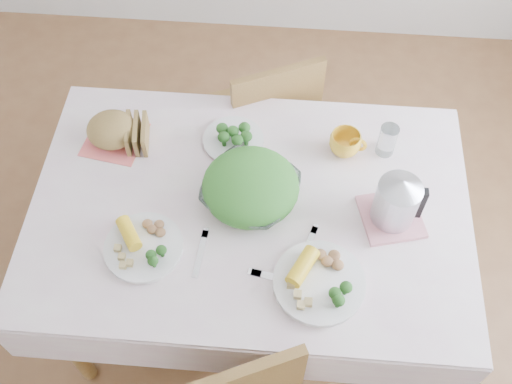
# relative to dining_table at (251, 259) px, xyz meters

# --- Properties ---
(floor) EXTENTS (3.60, 3.60, 0.00)m
(floor) POSITION_rel_dining_table_xyz_m (0.00, 0.00, -0.38)
(floor) COLOR brown
(floor) RESTS_ON ground
(dining_table) EXTENTS (1.40, 0.90, 0.75)m
(dining_table) POSITION_rel_dining_table_xyz_m (0.00, 0.00, 0.00)
(dining_table) COLOR brown
(dining_table) RESTS_ON floor
(tablecloth) EXTENTS (1.50, 1.00, 0.01)m
(tablecloth) POSITION_rel_dining_table_xyz_m (0.00, 0.00, 0.38)
(tablecloth) COLOR silver
(tablecloth) RESTS_ON dining_table
(chair_far) EXTENTS (0.53, 0.53, 0.89)m
(chair_far) POSITION_rel_dining_table_xyz_m (-0.01, 0.69, 0.09)
(chair_far) COLOR brown
(chair_far) RESTS_ON floor
(salad_bowl) EXTENTS (0.41, 0.41, 0.08)m
(salad_bowl) POSITION_rel_dining_table_xyz_m (0.00, 0.04, 0.43)
(salad_bowl) COLOR white
(salad_bowl) RESTS_ON tablecloth
(dinner_plate_left) EXTENTS (0.31, 0.31, 0.02)m
(dinner_plate_left) POSITION_rel_dining_table_xyz_m (-0.33, -0.19, 0.40)
(dinner_plate_left) COLOR white
(dinner_plate_left) RESTS_ON tablecloth
(dinner_plate_right) EXTENTS (0.41, 0.41, 0.02)m
(dinner_plate_right) POSITION_rel_dining_table_xyz_m (0.24, -0.27, 0.40)
(dinner_plate_right) COLOR white
(dinner_plate_right) RESTS_ON tablecloth
(broccoli_plate) EXTENTS (0.23, 0.23, 0.02)m
(broccoli_plate) POSITION_rel_dining_table_xyz_m (-0.08, 0.27, 0.40)
(broccoli_plate) COLOR beige
(broccoli_plate) RESTS_ON tablecloth
(napkin) EXTENTS (0.24, 0.24, 0.00)m
(napkin) POSITION_rel_dining_table_xyz_m (-0.52, 0.25, 0.39)
(napkin) COLOR #FD6D68
(napkin) RESTS_ON tablecloth
(bread_loaf) EXTENTS (0.22, 0.21, 0.11)m
(bread_loaf) POSITION_rel_dining_table_xyz_m (-0.52, 0.25, 0.45)
(bread_loaf) COLOR olive
(bread_loaf) RESTS_ON napkin
(yellow_mug) EXTENTS (0.14, 0.14, 0.09)m
(yellow_mug) POSITION_rel_dining_table_xyz_m (0.32, 0.26, 0.43)
(yellow_mug) COLOR yellow
(yellow_mug) RESTS_ON tablecloth
(glass_tumbler) EXTENTS (0.08, 0.08, 0.13)m
(glass_tumbler) POSITION_rel_dining_table_xyz_m (0.47, 0.28, 0.45)
(glass_tumbler) COLOR white
(glass_tumbler) RESTS_ON tablecloth
(pink_tray) EXTENTS (0.24, 0.24, 0.02)m
(pink_tray) POSITION_rel_dining_table_xyz_m (0.48, -0.01, 0.40)
(pink_tray) COLOR #D6828C
(pink_tray) RESTS_ON tablecloth
(electric_kettle) EXTENTS (0.16, 0.16, 0.20)m
(electric_kettle) POSITION_rel_dining_table_xyz_m (0.48, -0.01, 0.51)
(electric_kettle) COLOR #B2B5BA
(electric_kettle) RESTS_ON pink_tray
(fork_left) EXTENTS (0.03, 0.18, 0.00)m
(fork_left) POSITION_rel_dining_table_xyz_m (-0.14, -0.20, 0.39)
(fork_left) COLOR silver
(fork_left) RESTS_ON tablecloth
(fork_right) EXTENTS (0.07, 0.17, 0.00)m
(fork_right) POSITION_rel_dining_table_xyz_m (0.20, -0.15, 0.39)
(fork_right) COLOR silver
(fork_right) RESTS_ON tablecloth
(knife) EXTENTS (0.21, 0.06, 0.00)m
(knife) POSITION_rel_dining_table_xyz_m (0.13, -0.27, 0.39)
(knife) COLOR silver
(knife) RESTS_ON tablecloth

